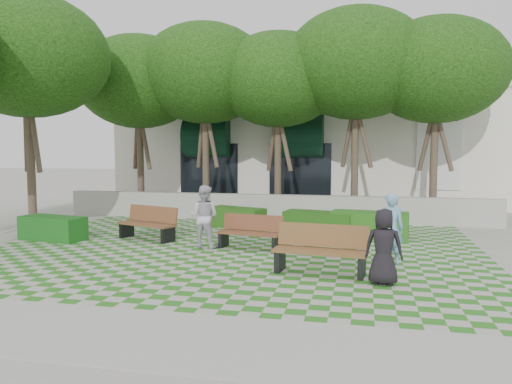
% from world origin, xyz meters
% --- Properties ---
extents(ground, '(90.00, 90.00, 0.00)m').
position_xyz_m(ground, '(0.00, 0.00, 0.00)').
color(ground, gray).
rests_on(ground, ground).
extents(lawn, '(12.00, 12.00, 0.00)m').
position_xyz_m(lawn, '(0.00, 1.00, 0.01)').
color(lawn, '#2B721E').
rests_on(lawn, ground).
extents(sidewalk_south, '(16.00, 2.00, 0.01)m').
position_xyz_m(sidewalk_south, '(0.00, -4.70, 0.01)').
color(sidewalk_south, '#9E9B93').
rests_on(sidewalk_south, ground).
extents(retaining_wall, '(15.00, 0.36, 0.90)m').
position_xyz_m(retaining_wall, '(0.00, 6.20, 0.45)').
color(retaining_wall, '#9E9B93').
rests_on(retaining_wall, ground).
extents(bench_east, '(1.91, 0.83, 0.97)m').
position_xyz_m(bench_east, '(2.33, -0.84, 0.47)').
color(bench_east, brown).
rests_on(bench_east, ground).
extents(bench_mid, '(1.67, 0.81, 0.84)m').
position_xyz_m(bench_mid, '(0.41, 1.27, 0.41)').
color(bench_mid, brown).
rests_on(bench_mid, ground).
extents(bench_west, '(1.83, 1.13, 0.91)m').
position_xyz_m(bench_west, '(-2.60, 1.89, 0.44)').
color(bench_west, brown).
rests_on(bench_west, ground).
extents(hedge_east, '(2.17, 1.06, 0.73)m').
position_xyz_m(hedge_east, '(3.31, 3.43, 0.37)').
color(hedge_east, '#1F5316').
rests_on(hedge_east, ground).
extents(hedge_midright, '(2.07, 1.14, 0.68)m').
position_xyz_m(hedge_midright, '(1.89, 3.55, 0.34)').
color(hedge_midright, '#1B4512').
rests_on(hedge_midright, ground).
extents(hedge_midleft, '(1.95, 1.33, 0.63)m').
position_xyz_m(hedge_midleft, '(-0.76, 4.42, 0.32)').
color(hedge_midleft, '#1E4713').
rests_on(hedge_midleft, ground).
extents(hedge_west, '(1.95, 1.08, 0.64)m').
position_xyz_m(hedge_west, '(-5.13, 1.29, 0.32)').
color(hedge_west, '#154F18').
rests_on(hedge_west, ground).
extents(person_blue, '(0.56, 0.37, 1.55)m').
position_xyz_m(person_blue, '(3.72, 0.29, 0.77)').
color(person_blue, '#6FA2CB').
rests_on(person_blue, ground).
extents(person_dark, '(0.73, 0.52, 1.41)m').
position_xyz_m(person_dark, '(3.52, -1.41, 0.70)').
color(person_dark, black).
rests_on(person_dark, ground).
extents(person_white, '(0.82, 0.67, 1.57)m').
position_xyz_m(person_white, '(-0.76, 1.16, 0.79)').
color(person_white, silver).
rests_on(person_white, ground).
extents(tree_row, '(17.70, 13.40, 7.41)m').
position_xyz_m(tree_row, '(-1.86, 5.95, 5.18)').
color(tree_row, '#47382B').
rests_on(tree_row, ground).
extents(building, '(18.00, 8.92, 5.15)m').
position_xyz_m(building, '(0.93, 14.08, 2.52)').
color(building, white).
rests_on(building, ground).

